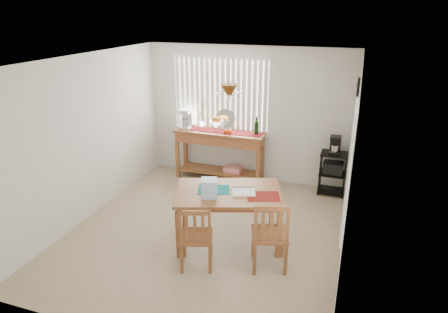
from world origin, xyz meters
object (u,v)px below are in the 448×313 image
(wire_cart, at_px, (333,169))
(dining_table, at_px, (229,197))
(sideboard, at_px, (220,144))
(cart_items, at_px, (335,145))
(chair_left, at_px, (196,237))
(chair_right, at_px, (270,235))

(wire_cart, distance_m, dining_table, 2.50)
(dining_table, bearing_deg, sideboard, 112.31)
(sideboard, relative_size, wire_cart, 2.22)
(sideboard, distance_m, cart_items, 2.18)
(sideboard, distance_m, chair_left, 2.95)
(cart_items, relative_size, chair_right, 0.33)
(cart_items, bearing_deg, chair_right, -102.79)
(wire_cart, height_order, dining_table, dining_table)
(chair_right, bearing_deg, wire_cart, 77.17)
(sideboard, distance_m, dining_table, 2.28)
(sideboard, bearing_deg, cart_items, 0.70)
(sideboard, height_order, wire_cart, sideboard)
(sideboard, distance_m, chair_right, 3.02)
(sideboard, xyz_separation_m, chair_right, (1.58, -2.57, -0.25))
(wire_cart, bearing_deg, chair_right, -102.83)
(wire_cart, relative_size, dining_table, 0.46)
(sideboard, bearing_deg, wire_cart, 0.47)
(wire_cart, height_order, cart_items, cart_items)
(chair_left, xyz_separation_m, chair_right, (0.91, 0.29, 0.04))
(chair_left, bearing_deg, cart_items, 62.54)
(cart_items, distance_m, dining_table, 2.51)
(wire_cart, bearing_deg, chair_left, -117.53)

